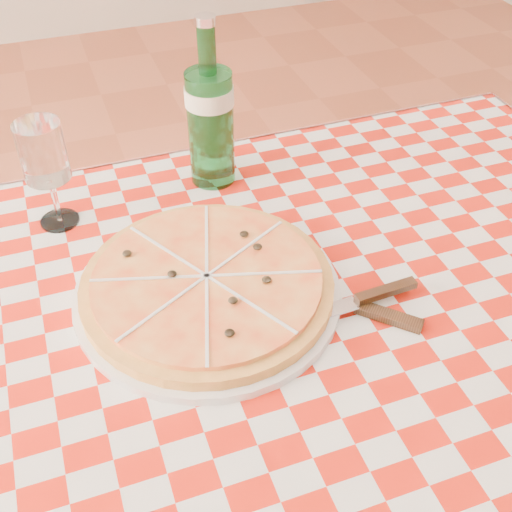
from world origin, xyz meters
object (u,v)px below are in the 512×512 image
Objects in this scene: water_bottle at (210,104)px; pizza_plate at (207,284)px; dining_table at (283,360)px; wine_glass at (49,176)px.

pizza_plate is at bearing -108.30° from water_bottle.
water_bottle is at bearing 71.70° from pizza_plate.
dining_table is 6.80× the size of wine_glass.
water_bottle is 0.27m from wine_glass.
pizza_plate is 1.31× the size of water_bottle.
dining_table is 0.45m from wine_glass.
wine_glass reaches higher than pizza_plate.
water_bottle is (0.09, 0.28, 0.12)m from pizza_plate.
water_bottle reaches higher than wine_glass.
water_bottle is at bearing 7.50° from wine_glass.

